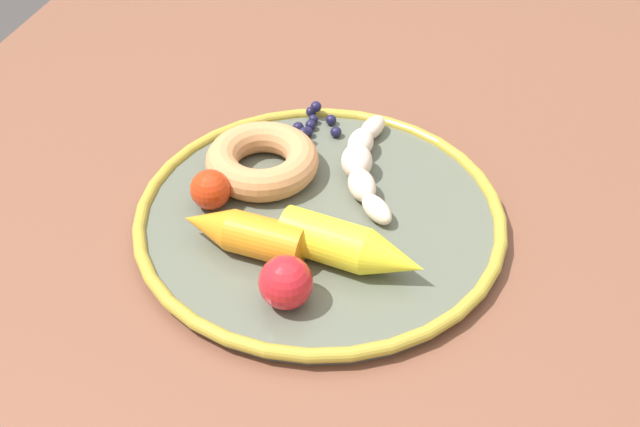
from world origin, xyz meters
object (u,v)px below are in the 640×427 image
dining_table (291,246)px  banana (363,163)px  carrot_yellow (353,248)px  tomato_near (286,282)px  donut (264,158)px  plate (320,216)px  blueberry_pile (315,123)px  tomato_mid (210,190)px  carrot_orange (242,233)px

dining_table → banana: size_ratio=7.12×
banana → carrot_yellow: (0.12, 0.02, 0.01)m
tomato_near → donut: bearing=-156.5°
dining_table → donut: (-0.00, -0.03, 0.11)m
carrot_yellow → tomato_near: bearing=-38.1°
plate → blueberry_pile: bearing=-163.5°
carrot_yellow → tomato_mid: bearing=-107.2°
tomato_near → carrot_yellow: bearing=141.9°
dining_table → banana: bearing=108.9°
tomato_mid → tomato_near: bearing=45.8°
banana → donut: 0.10m
tomato_near → tomato_mid: bearing=-134.2°
banana → carrot_orange: bearing=-31.3°
banana → blueberry_pile: size_ratio=2.71×
carrot_orange → blueberry_pile: size_ratio=1.83×
banana → donut: donut is taller
dining_table → tomato_near: 0.20m
carrot_yellow → tomato_mid: size_ratio=3.47×
plate → banana: bearing=159.2°
carrot_yellow → tomato_near: tomato_near is taller
plate → blueberry_pile: (-0.13, -0.04, 0.01)m
blueberry_pile → tomato_near: 0.24m
dining_table → blueberry_pile: bearing=176.9°
plate → donut: 0.09m
plate → donut: donut is taller
banana → carrot_yellow: size_ratio=1.30×
dining_table → tomato_mid: 0.14m
tomato_near → blueberry_pile: bearing=-170.8°
dining_table → tomato_mid: size_ratio=32.08×
carrot_yellow → banana: bearing=-172.2°
donut → tomato_near: (0.16, 0.07, 0.01)m
banana → tomato_mid: tomato_mid is taller
carrot_yellow → tomato_mid: 0.15m
dining_table → blueberry_pile: (-0.08, 0.00, 0.10)m
dining_table → tomato_near: (0.15, 0.04, 0.11)m
dining_table → blueberry_pile: 0.13m
plate → banana: banana is taller
donut → banana: bearing=101.3°
plate → tomato_mid: tomato_mid is taller
carrot_orange → carrot_yellow: 0.09m
plate → tomato_mid: (0.01, -0.10, 0.02)m
donut → blueberry_pile: bearing=159.3°
carrot_yellow → tomato_near: (0.05, -0.04, 0.00)m
banana → donut: size_ratio=1.54×
plate → donut: (-0.05, -0.07, 0.02)m
carrot_orange → blueberry_pile: 0.19m
dining_table → donut: 0.11m
banana → tomato_near: size_ratio=3.84×
dining_table → tomato_near: tomato_near is taller
carrot_yellow → blueberry_pile: 0.20m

